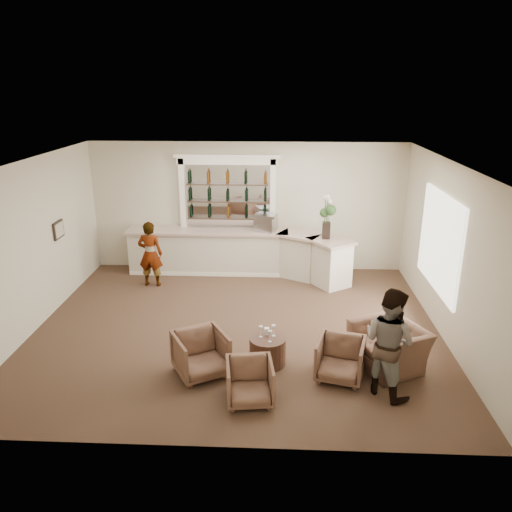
{
  "coord_description": "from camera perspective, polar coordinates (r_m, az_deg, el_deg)",
  "views": [
    {
      "loc": [
        0.8,
        -8.99,
        4.64
      ],
      "look_at": [
        0.34,
        0.9,
        1.22
      ],
      "focal_mm": 35.0,
      "sensor_mm": 36.0,
      "label": 1
    }
  ],
  "objects": [
    {
      "name": "ground",
      "position": [
        10.15,
        -2.18,
        -8.16
      ],
      "size": [
        8.0,
        8.0,
        0.0
      ],
      "primitive_type": "plane",
      "color": "brown",
      "rests_on": "ground"
    },
    {
      "name": "room_shell",
      "position": [
        9.99,
        -1.08,
        5.74
      ],
      "size": [
        8.04,
        7.02,
        3.32
      ],
      "color": "beige",
      "rests_on": "ground"
    },
    {
      "name": "bar_counter",
      "position": [
        12.7,
        -1.83,
        0.36
      ],
      "size": [
        5.72,
        1.8,
        1.14
      ],
      "color": "white",
      "rests_on": "ground"
    },
    {
      "name": "back_bar_alcove",
      "position": [
        12.74,
        -3.28,
        7.21
      ],
      "size": [
        2.64,
        0.25,
        3.0
      ],
      "color": "white",
      "rests_on": "ground"
    },
    {
      "name": "cocktail_table",
      "position": [
        8.82,
        1.33,
        -10.79
      ],
      "size": [
        0.64,
        0.64,
        0.5
      ],
      "primitive_type": "cylinder",
      "color": "#442C1D",
      "rests_on": "ground"
    },
    {
      "name": "sommelier",
      "position": [
        12.17,
        -11.99,
        0.23
      ],
      "size": [
        0.6,
        0.4,
        1.6
      ],
      "primitive_type": "imported",
      "rotation": [
        0.0,
        0.0,
        3.11
      ],
      "color": "gray",
      "rests_on": "ground"
    },
    {
      "name": "guest",
      "position": [
        8.03,
        14.95,
        -9.5
      ],
      "size": [
        1.08,
        1.09,
        1.77
      ],
      "primitive_type": "imported",
      "rotation": [
        0.0,
        0.0,
        2.31
      ],
      "color": "gray",
      "rests_on": "ground"
    },
    {
      "name": "armchair_left",
      "position": [
        8.52,
        -6.31,
        -11.09
      ],
      "size": [
        1.11,
        1.12,
        0.76
      ],
      "primitive_type": "imported",
      "rotation": [
        0.0,
        0.0,
        0.51
      ],
      "color": "brown",
      "rests_on": "ground"
    },
    {
      "name": "armchair_center",
      "position": [
        7.85,
        -0.72,
        -14.2
      ],
      "size": [
        0.8,
        0.82,
        0.66
      ],
      "primitive_type": "imported",
      "rotation": [
        0.0,
        0.0,
        0.13
      ],
      "color": "brown",
      "rests_on": "ground"
    },
    {
      "name": "armchair_right",
      "position": [
        8.5,
        9.61,
        -11.54
      ],
      "size": [
        0.92,
        0.94,
        0.7
      ],
      "primitive_type": "imported",
      "rotation": [
        0.0,
        0.0,
        -0.26
      ],
      "color": "brown",
      "rests_on": "ground"
    },
    {
      "name": "armchair_far",
      "position": [
        9.0,
        14.93,
        -9.95
      ],
      "size": [
        1.42,
        1.49,
        0.75
      ],
      "primitive_type": "imported",
      "rotation": [
        0.0,
        0.0,
        -1.09
      ],
      "color": "brown",
      "rests_on": "ground"
    },
    {
      "name": "espresso_machine",
      "position": [
        12.51,
        1.13,
        3.86
      ],
      "size": [
        0.62,
        0.57,
        0.44
      ],
      "primitive_type": "cube",
      "rotation": [
        0.0,
        0.0,
        -0.36
      ],
      "color": "#AAAAAE",
      "rests_on": "bar_counter"
    },
    {
      "name": "flower_vase",
      "position": [
        11.91,
        8.11,
        4.76
      ],
      "size": [
        0.28,
        0.28,
        1.06
      ],
      "color": "black",
      "rests_on": "bar_counter"
    },
    {
      "name": "wine_glass_bar_left",
      "position": [
        12.55,
        0.34,
        3.35
      ],
      "size": [
        0.07,
        0.07,
        0.21
      ],
      "primitive_type": null,
      "color": "white",
      "rests_on": "bar_counter"
    },
    {
      "name": "wine_glass_bar_right",
      "position": [
        12.54,
        1.81,
        3.34
      ],
      "size": [
        0.07,
        0.07,
        0.21
      ],
      "primitive_type": null,
      "color": "white",
      "rests_on": "bar_counter"
    },
    {
      "name": "wine_glass_tbl_a",
      "position": [
        8.68,
        0.55,
        -8.64
      ],
      "size": [
        0.07,
        0.07,
        0.21
      ],
      "primitive_type": null,
      "color": "white",
      "rests_on": "cocktail_table"
    },
    {
      "name": "wine_glass_tbl_b",
      "position": [
        8.72,
        2.02,
        -8.52
      ],
      "size": [
        0.07,
        0.07,
        0.21
      ],
      "primitive_type": null,
      "color": "white",
      "rests_on": "cocktail_table"
    },
    {
      "name": "wine_glass_tbl_c",
      "position": [
        8.54,
        1.6,
        -9.16
      ],
      "size": [
        0.07,
        0.07,
        0.21
      ],
      "primitive_type": null,
      "color": "white",
      "rests_on": "cocktail_table"
    },
    {
      "name": "napkin_holder",
      "position": [
        8.8,
        1.23,
        -8.58
      ],
      "size": [
        0.08,
        0.08,
        0.12
      ],
      "primitive_type": "cube",
      "color": "white",
      "rests_on": "cocktail_table"
    }
  ]
}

